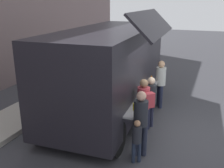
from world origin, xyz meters
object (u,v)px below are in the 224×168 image
trash_bin (94,69)px  customer_mid_with_backpack (144,102)px  customer_extra_browsing (161,80)px  food_truck_main (110,68)px  customer_front_ordering (150,99)px  customer_rear_waiting (141,118)px  child_near_queue (137,138)px

trash_bin → customer_mid_with_backpack: customer_mid_with_backpack is taller
trash_bin → customer_extra_browsing: size_ratio=0.55×
food_truck_main → customer_front_ordering: 1.87m
customer_mid_with_backpack → customer_front_ordering: bearing=-52.3°
food_truck_main → customer_rear_waiting: bearing=-146.0°
trash_bin → child_near_queue: size_ratio=0.87×
customer_rear_waiting → child_near_queue: customer_rear_waiting is taller
trash_bin → customer_front_ordering: bearing=-137.7°
food_truck_main → customer_extra_browsing: bearing=-58.8°
trash_bin → customer_rear_waiting: 7.17m
food_truck_main → child_near_queue: size_ratio=5.93×
customer_front_ordering → customer_extra_browsing: 1.79m
trash_bin → customer_mid_with_backpack: 6.24m
customer_extra_browsing → child_near_queue: 3.71m
customer_front_ordering → customer_rear_waiting: (-1.57, -0.14, 0.06)m
customer_mid_with_backpack → child_near_queue: customer_mid_with_backpack is taller
customer_front_ordering → customer_extra_browsing: customer_extra_browsing is taller
customer_front_ordering → customer_mid_with_backpack: size_ratio=0.95×
food_truck_main → trash_bin: 4.39m
food_truck_main → customer_extra_browsing: food_truck_main is taller
trash_bin → child_near_queue: (-6.20, -4.07, 0.18)m
trash_bin → customer_front_ordering: customer_front_ordering is taller
child_near_queue → customer_front_ordering: bearing=-29.2°
food_truck_main → customer_rear_waiting: (-2.33, -1.74, -0.56)m
customer_front_ordering → child_near_queue: (-1.89, -0.15, -0.30)m
food_truck_main → customer_front_ordering: (-0.75, -1.60, -0.62)m
child_near_queue → customer_mid_with_backpack: bearing=-25.4°
food_truck_main → child_near_queue: 3.30m
child_near_queue → customer_extra_browsing: bearing=-30.5°
trash_bin → child_near_queue: bearing=-146.7°
food_truck_main → child_near_queue: food_truck_main is taller
trash_bin → customer_rear_waiting: size_ratio=0.56×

